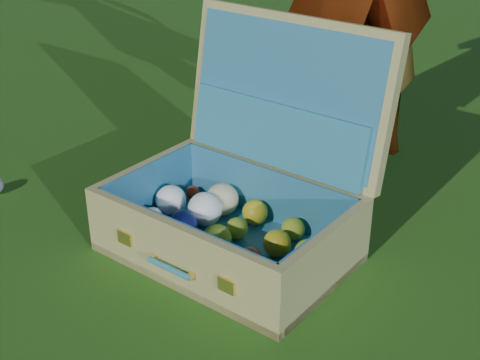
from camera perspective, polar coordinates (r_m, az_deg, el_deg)
name	(u,v)px	position (r m, az deg, el deg)	size (l,w,h in m)	color
ground	(205,226)	(2.05, -3.02, -3.91)	(60.00, 60.00, 0.00)	#215114
suitcase	(247,188)	(1.89, 0.60, -0.66)	(0.78, 0.71, 0.63)	tan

